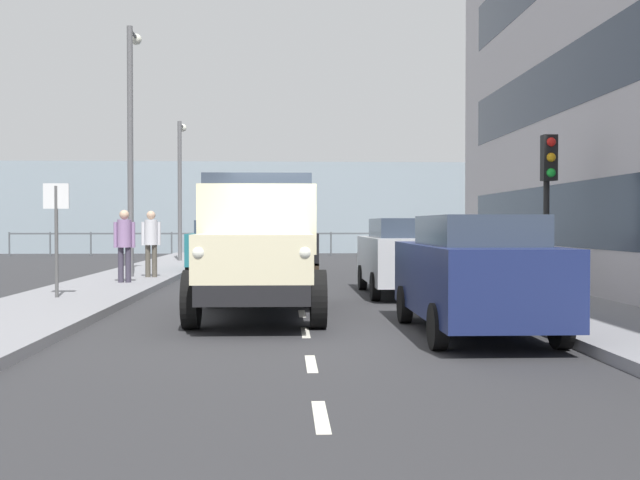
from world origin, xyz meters
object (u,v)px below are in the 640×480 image
car_teal_oppositeside_0 (220,246)px  pedestrian_near_railing (151,238)px  lamp_post_promenade (131,129)px  pedestrian_in_dark_coat (124,240)px  car_navy_kerbside_near (474,273)px  street_sign (56,220)px  car_silver_kerbside_1 (406,255)px  truck_vintage_cream (258,249)px  lamp_post_far (180,176)px  traffic_light_near (548,180)px

car_teal_oppositeside_0 → pedestrian_near_railing: pedestrian_near_railing is taller
pedestrian_near_railing → car_teal_oppositeside_0: bearing=-110.5°
lamp_post_promenade → pedestrian_in_dark_coat: bearing=96.8°
car_navy_kerbside_near → lamp_post_promenade: lamp_post_promenade is taller
street_sign → car_silver_kerbside_1: bearing=-165.6°
truck_vintage_cream → lamp_post_far: 18.52m
pedestrian_in_dark_coat → pedestrian_near_railing: size_ratio=0.99×
car_silver_kerbside_1 → pedestrian_in_dark_coat: bearing=-16.8°
pedestrian_in_dark_coat → street_sign: 3.94m
pedestrian_near_railing → traffic_light_near: 10.87m
car_silver_kerbside_1 → lamp_post_far: size_ratio=0.79×
car_teal_oppositeside_0 → lamp_post_promenade: 5.39m
truck_vintage_cream → traffic_light_near: bearing=-160.8°
car_navy_kerbside_near → pedestrian_in_dark_coat: bearing=-51.2°
car_teal_oppositeside_0 → car_silver_kerbside_1: bearing=121.1°
truck_vintage_cream → lamp_post_far: (3.73, -17.99, 2.33)m
pedestrian_near_railing → car_silver_kerbside_1: bearing=148.3°
pedestrian_in_dark_coat → traffic_light_near: size_ratio=0.56×
truck_vintage_cream → car_navy_kerbside_near: bearing=146.6°
car_silver_kerbside_1 → lamp_post_promenade: 8.89m
car_navy_kerbside_near → lamp_post_far: (6.91, -20.09, 2.61)m
truck_vintage_cream → street_sign: size_ratio=2.51×
truck_vintage_cream → car_teal_oppositeside_0: (1.67, -12.26, -0.28)m
street_sign → lamp_post_promenade: bearing=-92.3°
truck_vintage_cream → lamp_post_far: bearing=-78.3°
car_silver_kerbside_1 → street_sign: (7.23, 1.85, 0.79)m
pedestrian_near_railing → lamp_post_far: bearing=-86.9°
car_teal_oppositeside_0 → pedestrian_in_dark_coat: bearing=72.9°
car_silver_kerbside_1 → lamp_post_promenade: bearing=-32.1°
pedestrian_near_railing → traffic_light_near: bearing=145.0°
car_teal_oppositeside_0 → lamp_post_far: lamp_post_far is taller
pedestrian_in_dark_coat → street_sign: (0.53, 3.87, 0.47)m
pedestrian_in_dark_coat → traffic_light_near: 10.20m
traffic_light_near → car_teal_oppositeside_0: bearing=-54.6°
car_navy_kerbside_near → pedestrian_near_railing: pedestrian_near_railing is taller
car_teal_oppositeside_0 → lamp_post_far: size_ratio=0.73×
traffic_light_near → pedestrian_near_railing: bearing=-35.0°
car_silver_kerbside_1 → car_teal_oppositeside_0: bearing=-58.9°
car_navy_kerbside_near → car_teal_oppositeside_0: bearing=-71.4°
car_teal_oppositeside_0 → street_sign: bearing=76.4°
lamp_post_far → car_teal_oppositeside_0: bearing=109.8°
car_teal_oppositeside_0 → street_sign: 10.21m
car_teal_oppositeside_0 → lamp_post_promenade: bearing=59.7°
traffic_light_near → lamp_post_promenade: 11.68m
pedestrian_in_dark_coat → lamp_post_promenade: bearing=-83.2°
car_silver_kerbside_1 → lamp_post_far: bearing=-63.4°
lamp_post_far → car_navy_kerbside_near: bearing=109.0°
lamp_post_promenade → car_silver_kerbside_1: bearing=147.9°
lamp_post_far → truck_vintage_cream: bearing=101.7°
street_sign → car_teal_oppositeside_0: bearing=-103.6°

